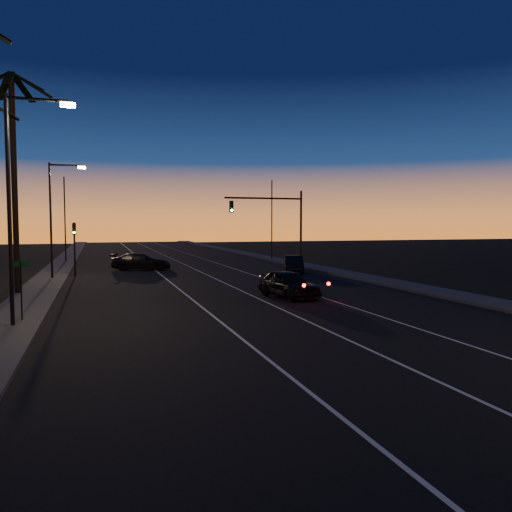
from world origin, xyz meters
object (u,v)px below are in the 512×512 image
object	(u,v)px
lead_car	(288,284)
right_car	(294,264)
signal_mast	(276,216)
cross_car	(141,262)

from	to	relation	value
lead_car	right_car	world-z (taller)	lead_car
signal_mast	right_car	size ratio (longest dim) A/B	1.56
right_car	signal_mast	bearing A→B (deg)	103.75
right_car	cross_car	bearing A→B (deg)	151.87
signal_mast	right_car	world-z (taller)	signal_mast
signal_mast	right_car	bearing A→B (deg)	-76.25
signal_mast	right_car	xyz separation A→B (m)	(0.63, -2.59, -4.06)
signal_mast	lead_car	distance (m)	16.76
cross_car	signal_mast	bearing A→B (deg)	-18.51
lead_car	right_car	xyz separation A→B (m)	(5.55, 12.92, -0.05)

